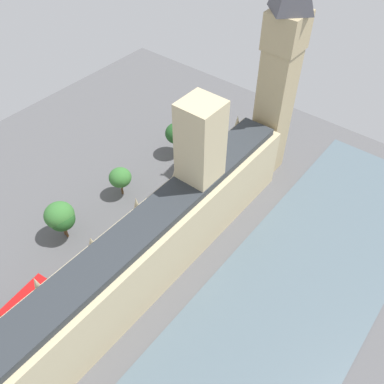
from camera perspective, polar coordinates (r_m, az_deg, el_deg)
ground_plane at (r=93.69m, az=-5.47°, el=-9.60°), size 149.01×149.01×0.00m
river_thames at (r=85.19m, az=9.70°, el=-19.37°), size 31.59×134.11×0.25m
parliament_building at (r=85.86m, az=-4.12°, el=-5.80°), size 10.76×79.01×35.23m
clock_tower at (r=100.21m, az=12.23°, el=16.64°), size 8.20×8.20×57.82m
car_blue_opposite_hall at (r=108.80m, az=-2.13°, el=1.30°), size 2.13×4.65×1.74m
car_silver_near_tower at (r=101.63m, az=-7.63°, el=-3.22°), size 2.10×4.76×1.74m
double_decker_bus_by_river_gate at (r=91.26m, az=-22.16°, el=-13.85°), size 3.70×10.72×4.75m
pedestrian_far_end at (r=109.41m, az=2.53°, el=1.45°), size 0.61×0.65×1.54m
pedestrian_under_trees at (r=93.38m, az=-11.26°, el=-10.08°), size 0.64×0.54×1.70m
pedestrian_leading at (r=88.80m, az=-22.40°, el=-19.10°), size 0.50×0.60×1.60m
plane_tree_midblock at (r=97.60m, az=-18.03°, el=-3.08°), size 6.86×6.86×9.75m
plane_tree_kerbside at (r=115.09m, az=-2.11°, el=8.17°), size 6.65×6.65×9.88m
plane_tree_trailing at (r=104.76m, az=-9.99°, el=1.99°), size 5.72×5.72×8.14m
plane_tree_slot_10 at (r=97.47m, az=-17.67°, el=-3.66°), size 5.95×5.95×8.68m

